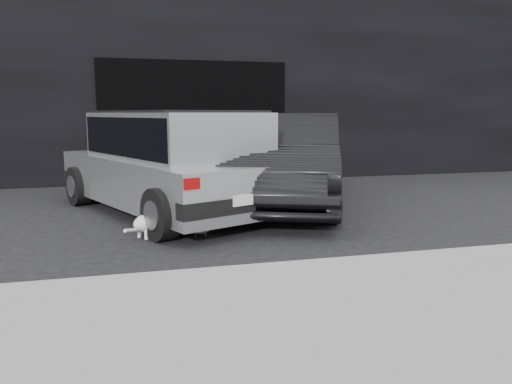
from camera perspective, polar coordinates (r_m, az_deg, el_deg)
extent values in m
plane|color=black|center=(6.98, -10.55, -3.57)|extent=(80.00, 80.00, 0.00)
cube|color=black|center=(12.92, -8.36, 13.36)|extent=(34.00, 4.00, 5.00)
cube|color=black|center=(10.89, -7.02, 7.90)|extent=(4.00, 0.10, 2.60)
cube|color=gray|center=(4.67, 4.36, -8.99)|extent=(18.00, 0.25, 0.12)
cube|color=gray|center=(3.64, 10.73, -14.62)|extent=(18.00, 2.20, 0.11)
cube|color=#ADB0B2|center=(7.68, -9.91, 1.54)|extent=(3.32, 4.53, 0.66)
cube|color=#ADB0B2|center=(7.44, -9.28, 6.40)|extent=(2.57, 3.17, 0.66)
cube|color=black|center=(7.44, -9.28, 6.40)|extent=(2.54, 3.08, 0.53)
cube|color=black|center=(6.02, -0.97, -1.30)|extent=(1.78, 0.88, 0.19)
cube|color=black|center=(9.49, -15.53, 2.17)|extent=(1.78, 0.88, 0.19)
cube|color=silver|center=(5.94, -0.46, -0.82)|extent=(0.51, 0.23, 0.13)
cube|color=#8C0707|center=(5.45, -7.35, 0.94)|extent=(0.19, 0.10, 0.13)
cube|color=#8C0707|center=(6.43, 5.33, 2.19)|extent=(0.19, 0.10, 0.13)
cube|color=black|center=(7.43, -9.35, 9.06)|extent=(2.47, 2.92, 0.03)
cylinder|color=black|center=(6.00, -10.84, -2.52)|extent=(0.46, 0.68, 0.64)
cylinder|color=slate|center=(5.95, -11.94, -2.67)|extent=(0.16, 0.33, 0.35)
cylinder|color=black|center=(6.98, 2.47, -0.75)|extent=(0.46, 0.68, 0.64)
cylinder|color=slate|center=(7.06, 3.26, -0.64)|extent=(0.16, 0.33, 0.35)
cylinder|color=black|center=(8.67, -19.61, 0.65)|extent=(0.46, 0.68, 0.64)
cylinder|color=slate|center=(8.63, -20.41, 0.57)|extent=(0.16, 0.33, 0.35)
cylinder|color=black|center=(9.38, -9.09, 1.66)|extent=(0.46, 0.68, 0.64)
cylinder|color=slate|center=(9.44, -8.42, 1.72)|extent=(0.16, 0.33, 0.35)
imported|color=black|center=(8.12, 3.65, 3.69)|extent=(3.17, 4.81, 1.50)
ellipsoid|color=beige|center=(6.32, -6.19, -3.83)|extent=(0.37, 0.53, 0.18)
ellipsoid|color=beige|center=(6.20, -6.36, -3.88)|extent=(0.26, 0.26, 0.17)
ellipsoid|color=black|center=(6.07, -6.55, -3.85)|extent=(0.16, 0.15, 0.12)
sphere|color=black|center=(6.02, -6.63, -4.02)|extent=(0.05, 0.05, 0.05)
cone|color=black|center=(6.07, -6.21, -3.30)|extent=(0.06, 0.07, 0.06)
cone|color=black|center=(6.08, -6.86, -3.29)|extent=(0.06, 0.07, 0.06)
cylinder|color=black|center=(6.19, -5.83, -4.79)|extent=(0.04, 0.04, 0.06)
cylinder|color=black|center=(6.21, -6.92, -4.77)|extent=(0.04, 0.04, 0.06)
cylinder|color=black|center=(6.46, -5.47, -4.20)|extent=(0.04, 0.04, 0.06)
cylinder|color=black|center=(6.48, -6.52, -4.18)|extent=(0.04, 0.04, 0.06)
cylinder|color=black|center=(6.57, -5.85, -3.59)|extent=(0.05, 0.26, 0.08)
ellipsoid|color=silver|center=(6.28, -11.62, -3.32)|extent=(0.63, 0.56, 0.25)
ellipsoid|color=silver|center=(6.36, -10.62, -2.90)|extent=(0.34, 0.34, 0.21)
ellipsoid|color=white|center=(6.43, -9.61, -1.97)|extent=(0.21, 0.21, 0.14)
sphere|color=white|center=(6.47, -9.17, -1.96)|extent=(0.06, 0.06, 0.06)
cone|color=white|center=(6.44, -9.97, -1.36)|extent=(0.08, 0.08, 0.08)
cone|color=white|center=(6.38, -9.50, -1.45)|extent=(0.08, 0.08, 0.08)
cylinder|color=white|center=(6.46, -10.80, -3.95)|extent=(0.05, 0.05, 0.14)
cylinder|color=white|center=(6.35, -10.00, -4.15)|extent=(0.05, 0.05, 0.14)
cylinder|color=white|center=(6.26, -13.21, -4.44)|extent=(0.05, 0.05, 0.14)
cylinder|color=white|center=(6.15, -12.43, -4.66)|extent=(0.05, 0.05, 0.14)
cylinder|color=white|center=(6.11, -13.91, -4.26)|extent=(0.21, 0.28, 0.09)
ellipsoid|color=gray|center=(6.19, -12.24, -3.27)|extent=(0.26, 0.24, 0.10)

